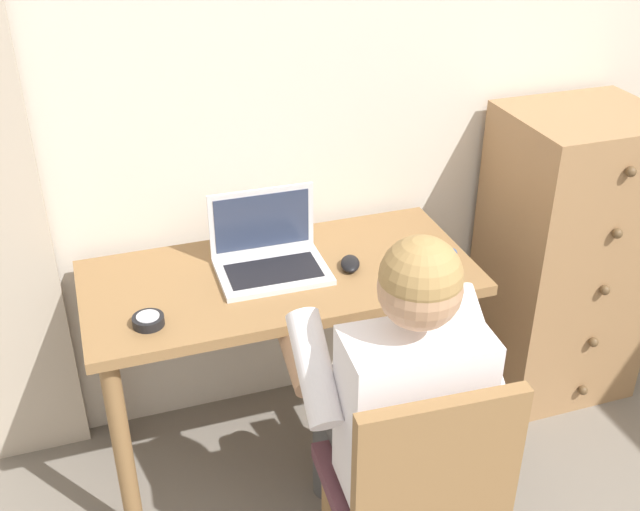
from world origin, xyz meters
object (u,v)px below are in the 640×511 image
(desk_clock, at_px, (148,321))
(coffee_mug, at_px, (435,260))
(computer_mouse, at_px, (350,264))
(person_seated, at_px, (395,390))
(laptop, at_px, (269,254))
(desk, at_px, (281,304))
(dresser, at_px, (564,257))
(chair, at_px, (416,489))

(desk_clock, xyz_separation_m, coffee_mug, (0.89, 0.00, 0.03))
(computer_mouse, bearing_deg, person_seated, -77.07)
(laptop, xyz_separation_m, computer_mouse, (0.24, -0.08, -0.04))
(desk, bearing_deg, person_seated, -73.59)
(person_seated, relative_size, laptop, 3.42)
(desk, relative_size, person_seated, 1.04)
(person_seated, relative_size, coffee_mug, 9.82)
(desk, bearing_deg, coffee_mug, -18.33)
(desk, height_order, dresser, dresser)
(laptop, distance_m, desk_clock, 0.45)
(desk, distance_m, dresser, 1.12)
(desk, height_order, laptop, laptop)
(desk_clock, relative_size, coffee_mug, 0.75)
(person_seated, xyz_separation_m, laptop, (-0.18, 0.59, 0.13))
(laptop, height_order, computer_mouse, laptop)
(desk_clock, distance_m, coffee_mug, 0.89)
(chair, distance_m, person_seated, 0.26)
(coffee_mug, bearing_deg, dresser, 18.29)
(person_seated, height_order, computer_mouse, person_seated)
(coffee_mug, bearing_deg, computer_mouse, 155.21)
(chair, bearing_deg, coffee_mug, 61.95)
(dresser, height_order, chair, dresser)
(coffee_mug, bearing_deg, person_seated, -127.09)
(dresser, relative_size, chair, 1.30)
(chair, bearing_deg, person_seated, 87.29)
(chair, bearing_deg, desk_clock, 135.24)
(computer_mouse, xyz_separation_m, coffee_mug, (0.24, -0.11, 0.03))
(chair, bearing_deg, desk, 101.83)
(dresser, distance_m, coffee_mug, 0.73)
(dresser, xyz_separation_m, desk_clock, (-1.54, -0.22, 0.20))
(computer_mouse, bearing_deg, chair, -76.02)
(person_seated, height_order, coffee_mug, person_seated)
(chair, relative_size, laptop, 2.50)
(laptop, height_order, desk_clock, laptop)
(chair, bearing_deg, dresser, 39.49)
(desk, distance_m, coffee_mug, 0.51)
(computer_mouse, bearing_deg, desk_clock, -150.64)
(computer_mouse, bearing_deg, desk, -171.10)
(dresser, relative_size, laptop, 3.24)
(computer_mouse, relative_size, desk_clock, 1.11)
(person_seated, distance_m, laptop, 0.63)
(chair, xyz_separation_m, desk_clock, (-0.58, 0.58, 0.28))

